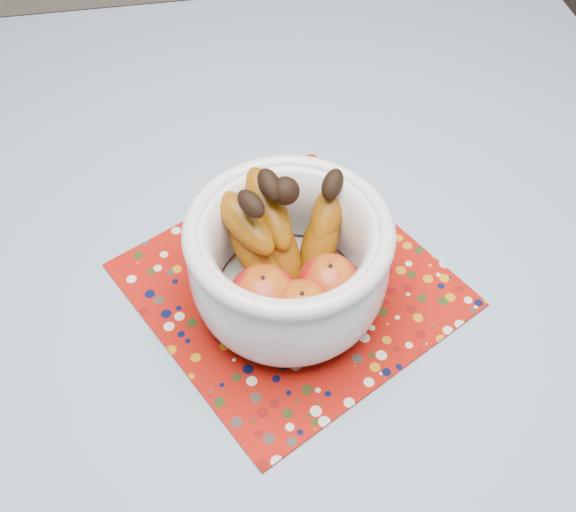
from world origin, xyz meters
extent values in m
plane|color=#2D2826|center=(0.00, 0.00, 0.00)|extent=(4.00, 4.00, 0.00)
cube|color=brown|center=(0.00, 0.00, 0.73)|extent=(1.20, 1.20, 0.04)
cylinder|color=brown|center=(-0.53, 0.53, 0.35)|extent=(0.06, 0.06, 0.71)
cylinder|color=brown|center=(0.53, 0.53, 0.35)|extent=(0.06, 0.06, 0.71)
cylinder|color=brown|center=(0.66, 0.18, 0.23)|extent=(0.04, 0.04, 0.46)
cube|color=#6282A4|center=(0.00, 0.00, 0.76)|extent=(1.32, 1.32, 0.01)
cube|color=#9A1008|center=(-0.01, -0.08, 0.76)|extent=(0.50, 0.50, 0.00)
cylinder|color=silver|center=(-0.01, -0.11, 0.77)|extent=(0.13, 0.13, 0.01)
cylinder|color=silver|center=(-0.01, -0.11, 0.78)|extent=(0.18, 0.18, 0.01)
torus|color=silver|center=(-0.01, -0.11, 0.90)|extent=(0.25, 0.25, 0.02)
ellipsoid|color=maroon|center=(-0.05, -0.14, 0.83)|extent=(0.09, 0.09, 0.08)
ellipsoid|color=maroon|center=(0.03, -0.14, 0.83)|extent=(0.08, 0.08, 0.07)
ellipsoid|color=maroon|center=(-0.01, -0.17, 0.83)|extent=(0.08, 0.08, 0.07)
sphere|color=black|center=(-0.01, -0.06, 0.92)|extent=(0.03, 0.03, 0.03)
camera|label=1|loc=(-0.10, -0.62, 1.49)|focal=42.00mm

